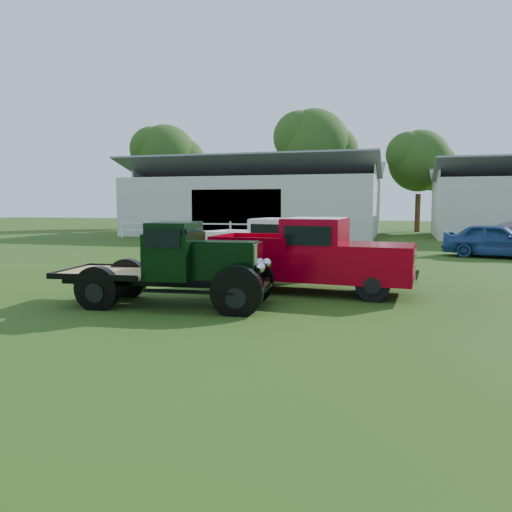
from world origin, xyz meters
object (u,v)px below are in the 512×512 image
(red_pickup, at_px, (311,254))
(white_pickup, at_px, (273,246))
(vintage_flatbed, at_px, (171,264))
(misc_car_blue, at_px, (497,240))

(red_pickup, distance_m, white_pickup, 3.99)
(vintage_flatbed, height_order, white_pickup, vintage_flatbed)
(red_pickup, relative_size, misc_car_blue, 1.25)
(red_pickup, relative_size, white_pickup, 1.12)
(vintage_flatbed, height_order, red_pickup, red_pickup)
(red_pickup, xyz_separation_m, misc_car_blue, (6.34, 10.65, -0.25))
(vintage_flatbed, bearing_deg, misc_car_blue, 50.18)
(vintage_flatbed, distance_m, misc_car_blue, 16.20)
(vintage_flatbed, distance_m, white_pickup, 6.27)
(white_pickup, bearing_deg, vintage_flatbed, -86.99)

